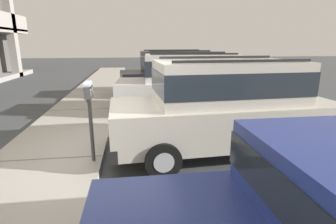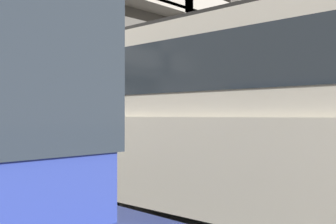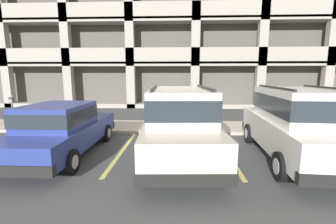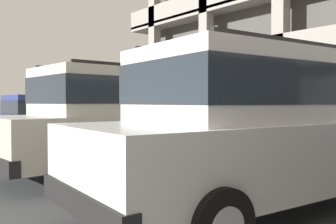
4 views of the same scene
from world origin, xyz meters
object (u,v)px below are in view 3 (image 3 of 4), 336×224
at_px(red_sedan, 62,128).
at_px(dark_hatchback, 297,121).
at_px(fire_hydrant, 60,120).
at_px(parking_meter_far, 12,107).
at_px(silver_suv, 179,121).
at_px(parking_meter_near, 170,103).
at_px(parking_garage, 192,17).

xyz_separation_m(red_sedan, dark_hatchback, (6.65, -0.02, 0.27)).
bearing_deg(fire_hydrant, red_sedan, -60.72).
xyz_separation_m(parking_meter_far, fire_hydrant, (1.79, 0.33, -0.59)).
height_order(silver_suv, parking_meter_far, silver_suv).
height_order(parking_meter_near, fire_hydrant, parking_meter_near).
height_order(parking_garage, fire_hydrant, parking_garage).
bearing_deg(dark_hatchback, red_sedan, -176.20).
relative_size(dark_hatchback, parking_meter_near, 3.19).
bearing_deg(parking_meter_near, dark_hatchback, -36.34).
relative_size(dark_hatchback, parking_garage, 0.15).
xyz_separation_m(silver_suv, dark_hatchback, (3.26, 0.05, 0.00)).
bearing_deg(parking_meter_far, parking_garage, 57.48).
relative_size(parking_meter_near, fire_hydrant, 2.19).
distance_m(red_sedan, parking_meter_far, 4.31).
distance_m(parking_meter_near, parking_garage, 14.07).
bearing_deg(red_sedan, dark_hatchback, -0.39).
xyz_separation_m(red_sedan, parking_meter_near, (3.04, 2.64, 0.44)).
height_order(dark_hatchback, parking_garage, parking_garage).
bearing_deg(fire_hydrant, parking_garage, 63.06).
height_order(dark_hatchback, parking_meter_far, dark_hatchback).
distance_m(silver_suv, fire_hydrant, 5.90).
xyz_separation_m(parking_meter_near, fire_hydrant, (-4.68, 0.30, -0.80)).
bearing_deg(parking_meter_near, parking_garage, 83.05).
bearing_deg(fire_hydrant, dark_hatchback, -19.61).
xyz_separation_m(silver_suv, fire_hydrant, (-5.04, 3.01, -0.62)).
bearing_deg(parking_garage, parking_meter_near, -96.95).
bearing_deg(red_sedan, fire_hydrant, 119.08).
bearing_deg(parking_garage, silver_suv, -94.39).
bearing_deg(silver_suv, red_sedan, 175.90).
height_order(parking_meter_far, fire_hydrant, parking_meter_far).
bearing_deg(red_sedan, silver_suv, -1.43).
xyz_separation_m(silver_suv, red_sedan, (-3.39, 0.07, -0.27)).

